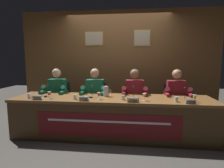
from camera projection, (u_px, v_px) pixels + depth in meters
ground_plane at (112, 135)px, 3.47m from camera, size 12.00×12.00×0.00m
wall_back_panelled at (118, 64)px, 4.57m from camera, size 4.84×0.14×2.60m
conference_table at (111, 111)px, 3.29m from camera, size 3.64×0.85×0.73m
chair_far_left at (60, 103)px, 4.15m from camera, size 0.44×0.44×0.91m
panelist_far_left at (56, 92)px, 3.92m from camera, size 0.51×0.48×1.24m
nameplate_far_left at (37, 97)px, 3.19m from camera, size 0.18×0.06×0.08m
juice_glass_far_left at (49, 94)px, 3.28m from camera, size 0.06×0.06×0.12m
water_cup_far_left at (29, 96)px, 3.28m from camera, size 0.06×0.06×0.08m
microphone_far_left at (46, 93)px, 3.45m from camera, size 0.06×0.17×0.22m
chair_center_left at (96, 104)px, 4.06m from camera, size 0.44×0.44×0.91m
panelist_center_left at (94, 93)px, 3.82m from camera, size 0.51×0.48×1.24m
nameplate_center_left at (84, 99)px, 3.09m from camera, size 0.17×0.06×0.08m
juice_glass_center_left at (99, 94)px, 3.21m from camera, size 0.06×0.06×0.12m
water_cup_center_left at (75, 97)px, 3.19m from camera, size 0.06×0.06×0.08m
microphone_center_left at (91, 93)px, 3.37m from camera, size 0.06×0.17×0.22m
chair_center_right at (134, 105)px, 3.96m from camera, size 0.44×0.44×0.91m
panelist_center_right at (135, 94)px, 3.73m from camera, size 0.51×0.48×1.24m
nameplate_center_right at (133, 100)px, 3.00m from camera, size 0.20×0.06×0.08m
juice_glass_center_right at (144, 96)px, 3.11m from camera, size 0.06×0.06×0.12m
water_cup_center_right at (123, 98)px, 3.16m from camera, size 0.06×0.06×0.08m
microphone_center_right at (133, 94)px, 3.28m from camera, size 0.06×0.17×0.22m
chair_far_right at (174, 106)px, 3.87m from camera, size 0.44×0.44×0.91m
panelist_far_right at (177, 95)px, 3.64m from camera, size 0.51×0.48×1.24m
nameplate_far_right at (191, 101)px, 2.89m from camera, size 0.16×0.06×0.08m
juice_glass_far_right at (194, 97)px, 2.98m from camera, size 0.06×0.06×0.12m
water_cup_far_right at (176, 100)px, 3.02m from camera, size 0.06×0.06×0.08m
microphone_far_right at (186, 96)px, 3.12m from camera, size 0.06×0.17×0.22m
water_pitcher_central at (106, 91)px, 3.46m from camera, size 0.15×0.10×0.21m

